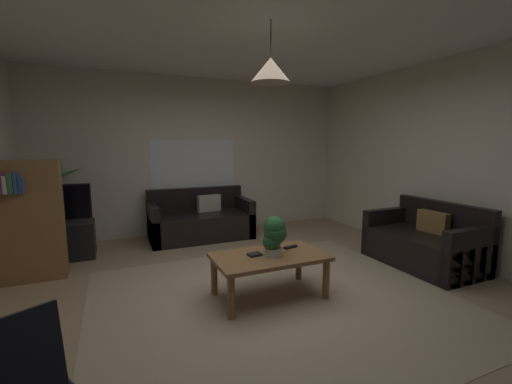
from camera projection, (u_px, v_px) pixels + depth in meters
floor at (267, 294)px, 3.56m from camera, size 5.45×5.66×0.02m
rug at (276, 300)px, 3.37m from camera, size 3.54×3.11×0.01m
wall_back at (199, 156)px, 5.95m from camera, size 5.57×0.06×2.72m
wall_right at (454, 160)px, 4.44m from camera, size 0.06×5.66×2.72m
ceiling at (269, 21)px, 3.16m from camera, size 5.45×5.66×0.02m
window_pane at (194, 167)px, 5.91m from camera, size 1.48×0.01×0.95m
couch_under_window at (201, 222)px, 5.61m from camera, size 1.66×0.82×0.82m
couch_right_side at (424, 244)px, 4.35m from camera, size 0.82×1.37×0.82m
coffee_table at (269, 261)px, 3.41m from camera, size 1.14×0.66×0.45m
book_on_table_0 at (255, 254)px, 3.38m from camera, size 0.14×0.11×0.02m
remote_on_table_0 at (290, 247)px, 3.63m from camera, size 0.17×0.08×0.02m
potted_plant_on_table at (274, 234)px, 3.37m from camera, size 0.25×0.23×0.40m
tv_stand at (59, 242)px, 4.55m from camera, size 0.90×0.44×0.50m
tv at (55, 204)px, 4.45m from camera, size 0.87×0.16×0.54m
potted_palm_corner at (52, 206)px, 4.94m from camera, size 0.91×0.89×1.39m
bookshelf_corner at (28, 220)px, 3.78m from camera, size 0.70×0.31×1.40m
pendant_lamp at (271, 70)px, 3.14m from camera, size 0.38×0.38×0.57m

